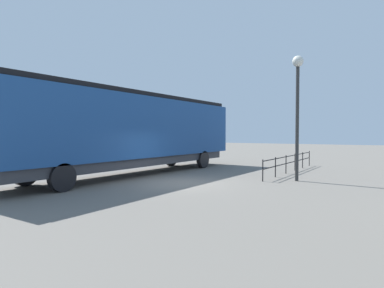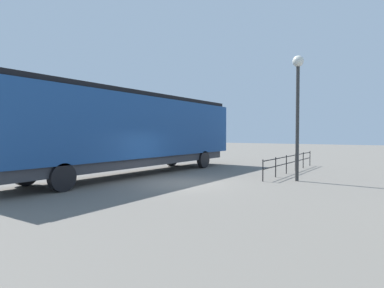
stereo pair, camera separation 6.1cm
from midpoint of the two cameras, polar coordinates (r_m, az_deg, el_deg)
ground_plane at (r=14.73m, az=-1.98°, el=-6.84°), size 120.00×120.00×0.00m
locomotive at (r=18.04m, az=-9.04°, el=2.46°), size 2.87×16.16×4.36m
lamp_post at (r=16.00m, az=18.24°, el=8.63°), size 0.52×0.52×5.84m
platform_fence at (r=19.54m, az=17.15°, el=-2.81°), size 0.05×8.91×1.02m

